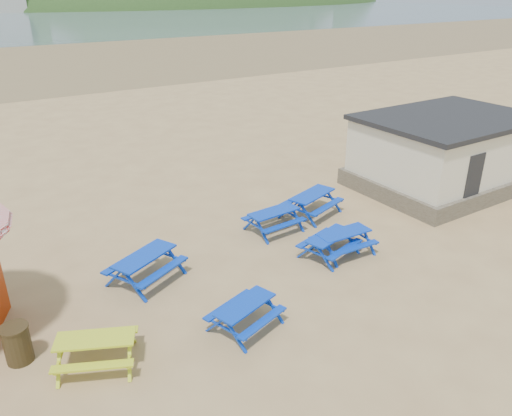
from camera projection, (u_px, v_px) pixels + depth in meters
ground at (255, 258)px, 16.39m from camera, size 400.00×400.00×0.00m
wet_sand at (2, 61)px, 58.52m from camera, size 400.00×400.00×0.00m
picnic_table_blue_a at (146, 268)px, 15.01m from camera, size 2.56×2.38×0.86m
picnic_table_blue_b at (274, 221)px, 18.07m from camera, size 1.96×1.62×0.79m
picnic_table_blue_c at (312, 204)px, 19.36m from camera, size 2.47×2.21×0.87m
picnic_table_blue_d at (245, 316)px, 12.95m from camera, size 2.08×1.86×0.73m
picnic_table_blue_e at (343, 242)px, 16.60m from camera, size 1.90×1.56×0.77m
picnic_table_blue_f at (435, 201)px, 19.87m from camera, size 2.05×1.88×0.70m
picnic_table_yellow at (97, 351)px, 11.67m from camera, size 2.26×2.09×0.76m
litter_bin at (17, 343)px, 11.74m from camera, size 0.67×0.67×0.98m
amenity_block at (445, 152)px, 21.72m from camera, size 7.40×5.40×3.15m
headland_town at (154, 25)px, 240.97m from camera, size 264.00×144.00×108.00m
picnic_table_blue_g at (329, 245)px, 16.41m from camera, size 2.11×1.87×0.75m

